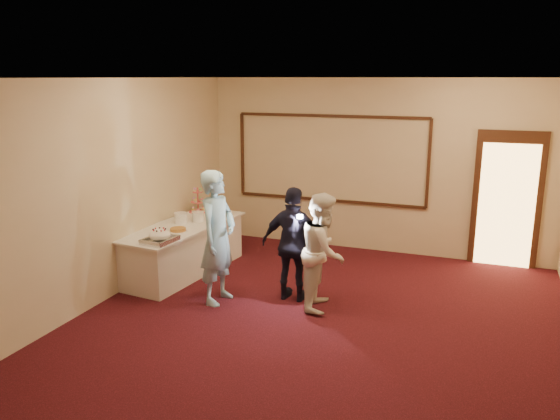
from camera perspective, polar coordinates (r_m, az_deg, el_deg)
The scene contains 14 objects.
floor at distance 6.77m, azimuth 3.53°, elevation -12.69°, with size 7.00×7.00×0.00m, color black.
room_walls at distance 6.14m, azimuth 3.80°, elevation 4.48°, with size 6.04×7.04×3.02m.
wall_molding at distance 9.72m, azimuth 5.24°, elevation 5.35°, with size 3.45×0.04×1.55m.
doorway at distance 9.46m, azimuth 22.61°, elevation 0.91°, with size 1.05×0.07×2.20m.
buffet_table at distance 8.70m, azimuth -10.08°, elevation -4.01°, with size 1.15×2.42×0.77m.
pavlova_tray at distance 7.76m, azimuth -12.46°, elevation -2.75°, with size 0.40×0.54×0.19m.
cupcake_stand at distance 9.37m, azimuth -8.57°, elevation 0.80°, with size 0.32×0.32×0.47m.
plate_stack_a at distance 8.69m, azimuth -10.33°, elevation -0.83°, with size 0.21×0.21×0.17m.
plate_stack_b at distance 8.75m, azimuth -8.56°, elevation -0.70°, with size 0.19×0.19×0.16m.
tart at distance 8.25m, azimuth -10.60°, elevation -2.06°, with size 0.27×0.27×0.06m.
man at distance 7.39m, azimuth -6.52°, elevation -2.85°, with size 0.67×0.44×1.83m, color #99CEEE.
woman at distance 7.22m, azimuth 4.54°, elevation -4.31°, with size 0.76×0.59×1.56m, color silver.
guest at distance 7.43m, azimuth 1.49°, elevation -3.63°, with size 0.93×0.39×1.59m, color black.
camera_flash at distance 7.17m, azimuth 2.08°, elevation -0.70°, with size 0.07×0.04×0.05m, color white.
Camera 1 is at (1.76, -5.80, 3.01)m, focal length 35.00 mm.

